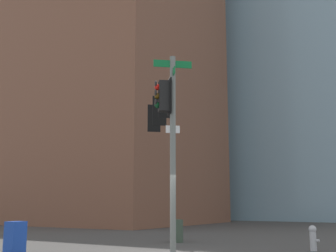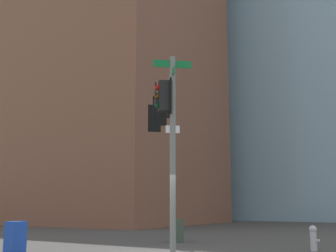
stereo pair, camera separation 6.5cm
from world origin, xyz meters
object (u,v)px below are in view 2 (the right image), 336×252
signal_pole_assembly (163,115)px  newspaper_box (15,238)px  fire_hydrant (313,237)px  litter_bin (177,231)px

signal_pole_assembly → newspaper_box: size_ratio=6.07×
newspaper_box → signal_pole_assembly: bearing=44.7°
signal_pole_assembly → fire_hydrant: size_ratio=7.32×
litter_bin → signal_pole_assembly: bearing=-67.5°
litter_bin → newspaper_box: newspaper_box is taller
newspaper_box → fire_hydrant: bearing=38.0°
signal_pole_assembly → fire_hydrant: bearing=-98.9°
signal_pole_assembly → litter_bin: bearing=-18.9°
signal_pole_assembly → litter_bin: (-1.37, 3.32, -4.29)m
litter_bin → newspaper_box: bearing=-106.6°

